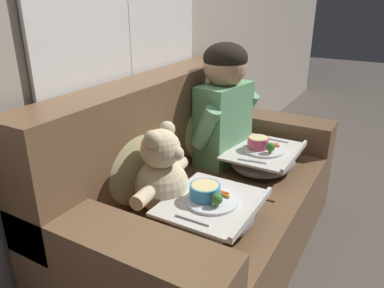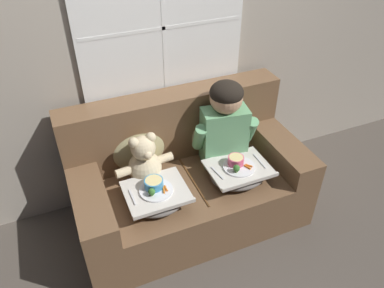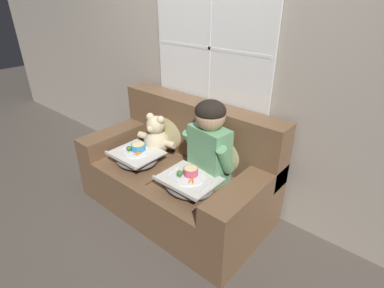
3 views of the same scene
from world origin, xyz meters
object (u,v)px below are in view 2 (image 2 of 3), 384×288
object	(u,v)px
throw_pillow_behind_child	(215,127)
couch	(187,179)
teddy_bear	(145,163)
throw_pillow_behind_teddy	(138,146)
lap_tray_child	(238,172)
lap_tray_teddy	(156,196)
child_figure	(225,120)

from	to	relation	value
throw_pillow_behind_child	couch	bearing A→B (deg)	-150.83
teddy_bear	throw_pillow_behind_child	bearing A→B (deg)	14.40
throw_pillow_behind_teddy	lap_tray_child	distance (m)	0.75
teddy_bear	lap_tray_teddy	world-z (taller)	teddy_bear
lap_tray_child	throw_pillow_behind_teddy	bearing A→B (deg)	146.98
throw_pillow_behind_teddy	child_figure	bearing A→B (deg)	-14.02
lap_tray_teddy	throw_pillow_behind_child	bearing A→B (deg)	32.94
throw_pillow_behind_child	teddy_bear	world-z (taller)	throw_pillow_behind_child
child_figure	teddy_bear	bearing A→B (deg)	-179.60
couch	teddy_bear	distance (m)	0.40
throw_pillow_behind_teddy	teddy_bear	world-z (taller)	throw_pillow_behind_teddy
couch	throw_pillow_behind_child	distance (m)	0.46
throw_pillow_behind_teddy	lap_tray_teddy	size ratio (longest dim) A/B	1.03
throw_pillow_behind_child	lap_tray_teddy	world-z (taller)	throw_pillow_behind_child
couch	lap_tray_teddy	xyz separation A→B (m)	(-0.31, -0.23, 0.15)
throw_pillow_behind_child	throw_pillow_behind_teddy	bearing A→B (deg)	-180.00
throw_pillow_behind_child	teddy_bear	distance (m)	0.63
couch	lap_tray_child	size ratio (longest dim) A/B	3.86
throw_pillow_behind_teddy	lap_tray_child	world-z (taller)	throw_pillow_behind_teddy
couch	lap_tray_teddy	bearing A→B (deg)	-143.59
throw_pillow_behind_teddy	child_figure	world-z (taller)	child_figure
couch	child_figure	xyz separation A→B (m)	(0.31, 0.02, 0.45)
throw_pillow_behind_teddy	lap_tray_teddy	xyz separation A→B (m)	(-0.00, -0.40, -0.14)
couch	child_figure	world-z (taller)	child_figure
teddy_bear	lap_tray_child	world-z (taller)	teddy_bear
throw_pillow_behind_child	lap_tray_child	distance (m)	0.42
child_figure	lap_tray_child	bearing A→B (deg)	-90.14
throw_pillow_behind_child	lap_tray_child	size ratio (longest dim) A/B	1.04
child_figure	lap_tray_teddy	distance (m)	0.73
teddy_bear	lap_tray_teddy	bearing A→B (deg)	-90.26
throw_pillow_behind_child	throw_pillow_behind_teddy	size ratio (longest dim) A/B	1.06
throw_pillow_behind_child	throw_pillow_behind_teddy	world-z (taller)	throw_pillow_behind_child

